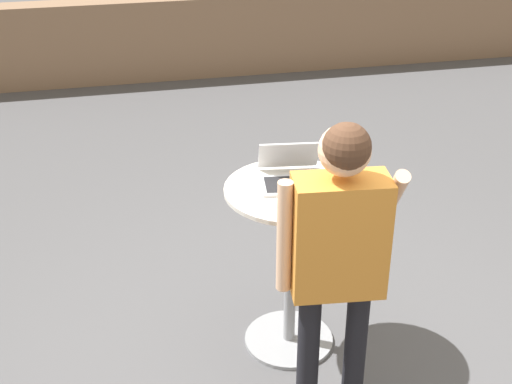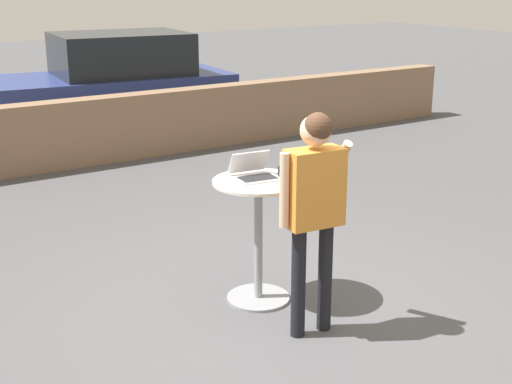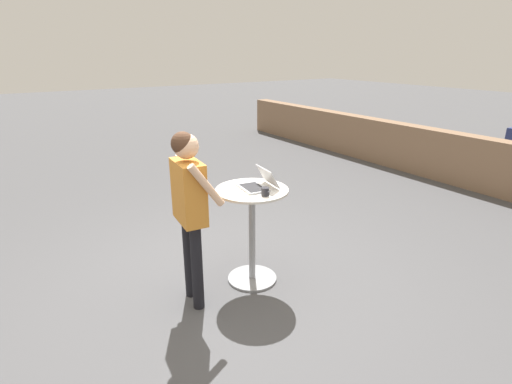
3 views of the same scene
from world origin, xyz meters
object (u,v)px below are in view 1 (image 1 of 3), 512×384
(cafe_table, at_px, (291,249))
(laptop, at_px, (291,174))
(standing_person, at_px, (338,247))
(coffee_mug, at_px, (335,177))

(cafe_table, xyz_separation_m, laptop, (0.01, 0.07, 0.44))
(cafe_table, height_order, standing_person, standing_person)
(coffee_mug, distance_m, standing_person, 0.74)
(cafe_table, height_order, laptop, laptop)
(laptop, relative_size, coffee_mug, 3.55)
(cafe_table, xyz_separation_m, coffee_mug, (0.24, 0.00, 0.43))
(cafe_table, relative_size, laptop, 2.75)
(laptop, height_order, coffee_mug, laptop)
(standing_person, bearing_deg, cafe_table, 91.87)
(laptop, relative_size, standing_person, 0.22)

